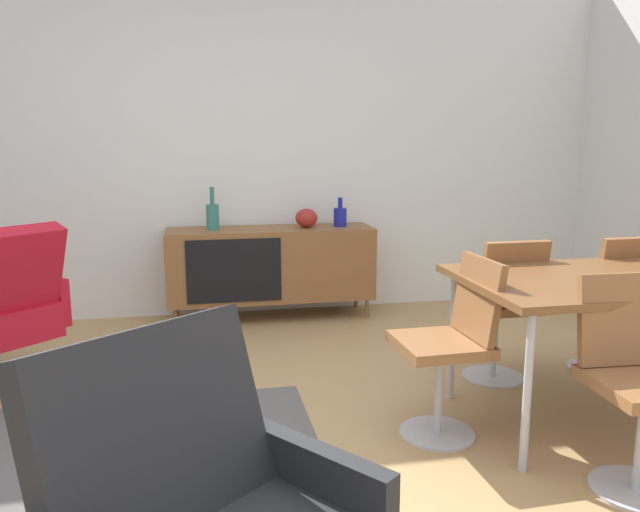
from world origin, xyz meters
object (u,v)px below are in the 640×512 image
(dining_chair_back_right, at_px, (611,298))
(dining_chair_front_left, at_px, (637,375))
(vase_ceramic_small, at_px, (340,216))
(dining_chair_back_left, at_px, (502,304))
(vase_cobalt, at_px, (306,218))
(dining_chair_near_window, at_px, (453,340))
(sideboard, at_px, (271,264))
(vase_sculptural_dark, at_px, (213,216))
(dining_table, at_px, (625,284))

(dining_chair_back_right, bearing_deg, dining_chair_front_left, -122.04)
(vase_ceramic_small, distance_m, dining_chair_back_left, 1.72)
(vase_cobalt, xyz_separation_m, dining_chair_near_window, (0.32, -2.14, -0.32))
(sideboard, distance_m, vase_cobalt, 0.46)
(dining_chair_near_window, bearing_deg, vase_sculptural_dark, 115.93)
(dining_table, height_order, dining_chair_near_window, dining_chair_near_window)
(sideboard, bearing_deg, dining_table, -55.11)
(vase_sculptural_dark, bearing_deg, vase_cobalt, 0.00)
(sideboard, distance_m, vase_ceramic_small, 0.67)
(vase_ceramic_small, relative_size, dining_chair_back_left, 0.27)
(vase_ceramic_small, bearing_deg, dining_chair_back_right, -50.95)
(sideboard, relative_size, dining_chair_back_left, 1.87)
(sideboard, height_order, vase_sculptural_dark, vase_sculptural_dark)
(vase_cobalt, distance_m, vase_ceramic_small, 0.27)
(vase_ceramic_small, distance_m, dining_chair_near_window, 2.17)
(vase_sculptural_dark, height_order, dining_table, vase_sculptural_dark)
(vase_ceramic_small, relative_size, dining_chair_front_left, 0.27)
(vase_ceramic_small, height_order, dining_chair_back_left, vase_ceramic_small)
(vase_cobalt, bearing_deg, sideboard, -179.63)
(vase_cobalt, relative_size, dining_table, 0.11)
(vase_sculptural_dark, bearing_deg, vase_ceramic_small, 0.00)
(sideboard, distance_m, vase_sculptural_dark, 0.59)
(dining_chair_front_left, bearing_deg, dining_chair_back_left, 90.10)
(dining_chair_back_right, bearing_deg, dining_chair_near_window, -155.84)
(dining_table, distance_m, dining_chair_near_window, 0.92)
(dining_chair_front_left, bearing_deg, dining_chair_back_right, 57.96)
(dining_chair_near_window, xyz_separation_m, dining_chair_front_left, (0.54, -0.56, 0.00))
(vase_sculptural_dark, bearing_deg, dining_table, -48.00)
(sideboard, relative_size, vase_ceramic_small, 6.98)
(vase_sculptural_dark, bearing_deg, dining_chair_back_left, -45.07)
(dining_chair_near_window, xyz_separation_m, dining_chair_back_left, (0.54, 0.56, 0.00))
(vase_cobalt, relative_size, vase_sculptural_dark, 0.53)
(dining_chair_back_right, bearing_deg, vase_cobalt, 134.50)
(vase_ceramic_small, height_order, dining_chair_back_right, vase_ceramic_small)
(vase_ceramic_small, xyz_separation_m, dining_table, (0.93, -2.14, -0.10))
(vase_ceramic_small, distance_m, dining_chair_back_right, 2.07)
(dining_chair_near_window, xyz_separation_m, dining_chair_back_right, (1.24, 0.56, 0.00))
(dining_chair_front_left, height_order, dining_chair_back_right, same)
(dining_chair_near_window, bearing_deg, dining_table, -0.13)
(sideboard, bearing_deg, dining_chair_back_left, -54.13)
(vase_sculptural_dark, relative_size, dining_table, 0.20)
(vase_cobalt, bearing_deg, dining_chair_back_right, -45.50)
(dining_table, bearing_deg, dining_chair_back_left, 121.99)
(vase_cobalt, bearing_deg, vase_sculptural_dark, 180.00)
(dining_chair_near_window, bearing_deg, vase_ceramic_small, 91.21)
(dining_chair_front_left, bearing_deg, dining_table, 58.16)
(vase_ceramic_small, xyz_separation_m, dining_chair_back_right, (1.29, -1.59, -0.33))
(vase_sculptural_dark, relative_size, dining_chair_near_window, 0.38)
(dining_table, distance_m, dining_chair_back_left, 0.70)
(vase_cobalt, xyz_separation_m, dining_chair_back_left, (0.86, -1.59, -0.32))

